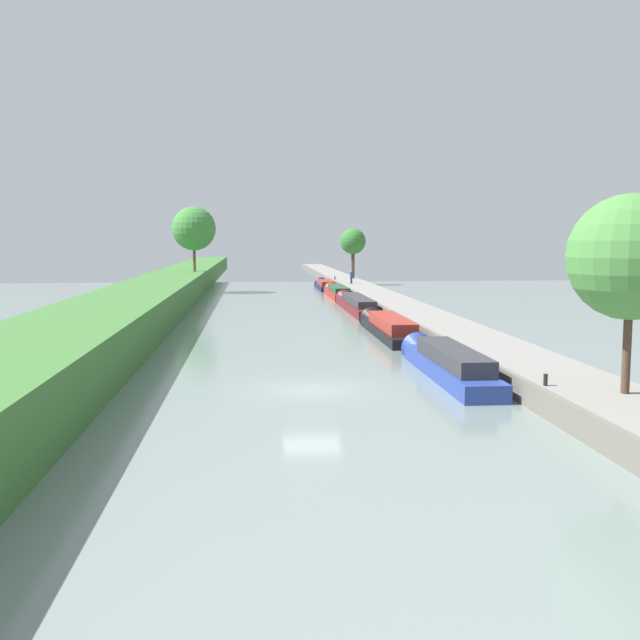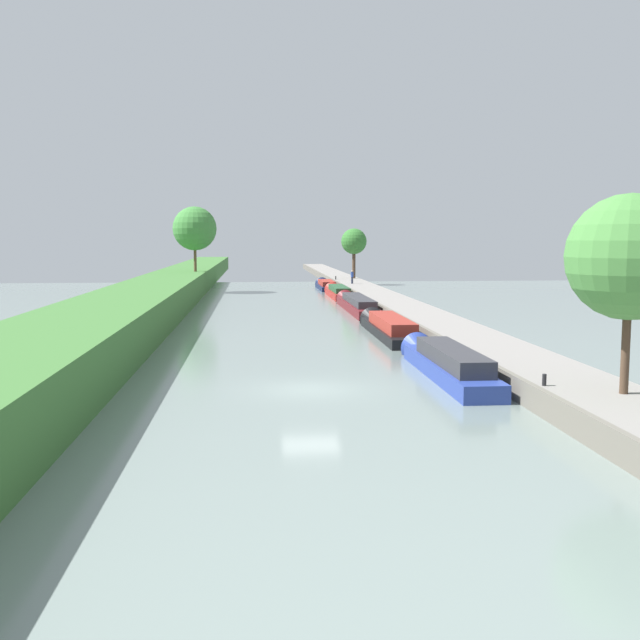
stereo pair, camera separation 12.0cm
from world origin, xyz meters
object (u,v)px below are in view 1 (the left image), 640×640
object	(u,v)px
mooring_bollard_near	(546,380)
person_walking	(351,277)
narrowboat_navy	(325,285)
narrowboat_blue	(446,363)
narrowboat_black	(388,327)
narrowboat_red	(337,292)
mooring_bollard_far	(335,278)
narrowboat_maroon	(356,304)

from	to	relation	value
mooring_bollard_near	person_walking	bearing A→B (deg)	89.08
narrowboat_navy	person_walking	world-z (taller)	person_walking
narrowboat_blue	narrowboat_navy	world-z (taller)	narrowboat_blue
narrowboat_black	narrowboat_red	world-z (taller)	narrowboat_black
narrowboat_black	mooring_bollard_near	xyz separation A→B (m)	(1.98, -22.36, 0.63)
narrowboat_blue	mooring_bollard_far	xyz separation A→B (m)	(1.88, 65.85, 0.56)
narrowboat_black	mooring_bollard_far	size ratio (longest dim) A/B	30.81
narrowboat_maroon	person_walking	bearing A→B (deg)	83.43
mooring_bollard_near	mooring_bollard_far	bearing A→B (deg)	90.00
narrowboat_red	narrowboat_navy	world-z (taller)	narrowboat_red
narrowboat_blue	narrowboat_black	xyz separation A→B (m)	(-0.10, 14.98, -0.07)
narrowboat_blue	person_walking	world-z (taller)	person_walking
narrowboat_blue	person_walking	bearing A→B (deg)	87.05
narrowboat_navy	person_walking	size ratio (longest dim) A/B	6.85
narrowboat_red	person_walking	world-z (taller)	person_walking
narrowboat_maroon	mooring_bollard_far	size ratio (longest dim) A/B	38.02
narrowboat_maroon	mooring_bollard_near	distance (m)	39.50
mooring_bollard_near	mooring_bollard_far	world-z (taller)	same
narrowboat_blue	mooring_bollard_near	xyz separation A→B (m)	(1.88, -7.38, 0.56)
narrowboat_maroon	narrowboat_red	xyz separation A→B (m)	(0.09, 16.05, -0.05)
narrowboat_red	mooring_bollard_near	world-z (taller)	mooring_bollard_near
mooring_bollard_far	narrowboat_navy	bearing A→B (deg)	-111.70
narrowboat_black	narrowboat_red	size ratio (longest dim) A/B	1.06
narrowboat_black	person_walking	world-z (taller)	person_walking
narrowboat_navy	mooring_bollard_near	world-z (taller)	mooring_bollard_near
narrowboat_navy	mooring_bollard_near	xyz separation A→B (m)	(1.83, -68.63, 0.72)
narrowboat_black	mooring_bollard_far	world-z (taller)	mooring_bollard_far
narrowboat_maroon	mooring_bollard_far	xyz separation A→B (m)	(1.79, 33.77, 0.61)
mooring_bollard_far	mooring_bollard_near	bearing A→B (deg)	-90.00
narrowboat_blue	narrowboat_red	xyz separation A→B (m)	(0.19, 48.13, -0.09)
narrowboat_blue	narrowboat_maroon	distance (m)	32.08
narrowboat_red	narrowboat_navy	xyz separation A→B (m)	(-0.14, 13.12, -0.07)
narrowboat_black	narrowboat_maroon	bearing A→B (deg)	89.35
narrowboat_maroon	mooring_bollard_near	world-z (taller)	mooring_bollard_near
narrowboat_blue	narrowboat_navy	bearing A→B (deg)	89.95
narrowboat_red	person_walking	xyz separation A→B (m)	(2.71, 8.33, 1.30)
narrowboat_red	mooring_bollard_far	world-z (taller)	mooring_bollard_far
person_walking	mooring_bollard_near	bearing A→B (deg)	-90.92
narrowboat_black	narrowboat_red	bearing A→B (deg)	89.50
narrowboat_black	narrowboat_navy	xyz separation A→B (m)	(0.15, 46.27, -0.09)
narrowboat_red	person_walking	distance (m)	8.85
narrowboat_maroon	narrowboat_navy	size ratio (longest dim) A/B	1.50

